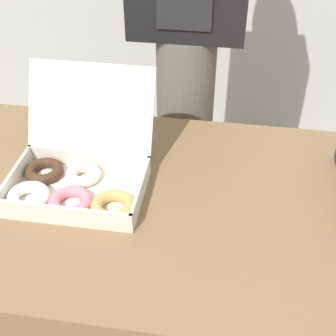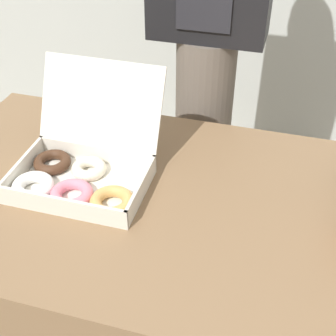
{
  "view_description": "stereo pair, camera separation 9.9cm",
  "coord_description": "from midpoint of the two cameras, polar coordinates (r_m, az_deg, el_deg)",
  "views": [
    {
      "loc": [
        0.19,
        -0.84,
        1.49
      ],
      "look_at": [
        0.06,
        -0.01,
        0.84
      ],
      "focal_mm": 50.0,
      "sensor_mm": 36.0,
      "label": 1
    },
    {
      "loc": [
        0.28,
        -0.82,
        1.49
      ],
      "look_at": [
        0.06,
        -0.01,
        0.84
      ],
      "focal_mm": 50.0,
      "sensor_mm": 36.0,
      "label": 2
    }
  ],
  "objects": [
    {
      "name": "donut_box",
      "position": [
        1.17,
        -8.44,
        -0.31
      ],
      "size": [
        0.35,
        0.34,
        0.25
      ],
      "color": "silver",
      "rests_on": "table"
    },
    {
      "name": "person_customer",
      "position": [
        1.45,
        7.09,
        18.05
      ],
      "size": [
        0.35,
        0.22,
        1.76
      ],
      "color": "#665B51",
      "rests_on": "ground_plane"
    },
    {
      "name": "table",
      "position": [
        1.42,
        -0.11,
        -14.66
      ],
      "size": [
        1.18,
        0.73,
        0.74
      ],
      "color": "brown",
      "rests_on": "ground_plane"
    }
  ]
}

